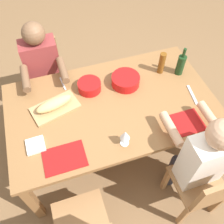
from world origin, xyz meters
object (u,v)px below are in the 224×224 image
napkin_stack (36,145)px  chair_near_right (205,189)px  diner_near_right (201,157)px  wine_bottle (181,64)px  dining_table (112,110)px  wine_glass (125,135)px  chair_far_left (46,73)px  serving_bowl_salad (126,80)px  bread_loaf (54,104)px  serving_bowl_greens (89,86)px  beer_bottle (162,63)px  diner_far_left (44,69)px  cutting_board (55,108)px

napkin_stack → chair_near_right: bearing=-28.7°
diner_near_right → wine_bottle: size_ratio=4.14×
dining_table → wine_glass: 0.44m
dining_table → chair_far_left: chair_far_left is taller
serving_bowl_salad → wine_glass: (-0.22, -0.59, 0.06)m
chair_near_right → diner_near_right: 0.28m
diner_near_right → bread_loaf: diner_near_right is taller
chair_far_left → serving_bowl_greens: (0.36, -0.63, 0.31)m
wine_bottle → napkin_stack: wine_bottle is taller
beer_bottle → wine_glass: bearing=-133.1°
wine_bottle → wine_glass: size_ratio=1.75×
diner_near_right → diner_far_left: bearing=126.5°
dining_table → diner_near_right: (0.50, -0.68, 0.03)m
wine_glass → serving_bowl_greens: bearing=99.9°
cutting_board → napkin_stack: (-0.21, -0.32, 0.00)m
chair_near_right → serving_bowl_salad: bearing=106.1°
diner_far_left → serving_bowl_salad: bearing=-34.7°
beer_bottle → bread_loaf: bearing=-173.0°
dining_table → bread_loaf: (-0.48, 0.11, 0.14)m
chair_near_right → napkin_stack: (-1.19, 0.65, 0.27)m
chair_near_right → serving_bowl_greens: size_ratio=4.04×
diner_near_right → serving_bowl_salad: size_ratio=4.62×
napkin_stack → diner_near_right: bearing=-21.4°
chair_near_right → serving_bowl_salad: 1.14m
cutting_board → napkin_stack: bearing=-123.4°
wine_bottle → chair_near_right: bearing=-102.8°
chair_far_left → serving_bowl_greens: chair_far_left is taller
serving_bowl_greens → cutting_board: 0.36m
chair_near_right → cutting_board: size_ratio=2.12×
chair_near_right → chair_far_left: same height
serving_bowl_greens → cutting_board: size_ratio=0.53×
dining_table → serving_bowl_salad: size_ratio=7.01×
diner_near_right → bread_loaf: 1.26m
beer_bottle → wine_bottle: bearing=-23.0°
chair_near_right → diner_near_right: size_ratio=0.71×
diner_near_right → napkin_stack: 1.28m
diner_near_right → serving_bowl_greens: size_ratio=5.71×
cutting_board → beer_bottle: size_ratio=1.82×
cutting_board → bread_loaf: size_ratio=1.25×
diner_near_right → wine_glass: 0.62m
chair_far_left → wine_bottle: bearing=-29.1°
diner_near_right → chair_far_left: (-1.00, 1.54, -0.21)m
wine_glass → beer_bottle: bearing=46.9°
diner_near_right → cutting_board: 1.26m
diner_far_left → chair_near_right: bearing=-56.9°
diner_far_left → napkin_stack: size_ratio=8.57×
serving_bowl_greens → bread_loaf: bearing=-160.5°
serving_bowl_greens → beer_bottle: bearing=0.7°
chair_far_left → cutting_board: bearing=-88.4°
bread_loaf → beer_bottle: bearing=7.0°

